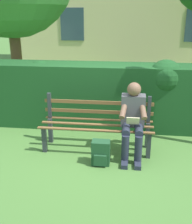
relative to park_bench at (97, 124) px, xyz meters
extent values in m
plane|color=#477533|center=(0.00, 0.07, -0.45)|extent=(60.00, 60.00, 0.00)
cube|color=#2D3338|center=(-0.86, 0.26, -0.22)|extent=(0.07, 0.07, 0.45)
cube|color=#2D3338|center=(0.86, 0.26, -0.22)|extent=(0.07, 0.07, 0.45)
cube|color=#2D3338|center=(-0.86, -0.11, -0.22)|extent=(0.07, 0.07, 0.45)
cube|color=#2D3338|center=(0.86, -0.11, -0.22)|extent=(0.07, 0.07, 0.45)
cube|color=brown|center=(0.00, -0.16, 0.01)|extent=(1.88, 0.06, 0.02)
cube|color=brown|center=(0.00, 0.07, 0.01)|extent=(1.88, 0.06, 0.02)
cube|color=brown|center=(0.00, 0.31, 0.01)|extent=(1.88, 0.06, 0.02)
cube|color=#2D3338|center=(-0.86, -0.15, 0.25)|extent=(0.06, 0.06, 0.44)
cube|color=#2D3338|center=(0.86, -0.15, 0.25)|extent=(0.06, 0.06, 0.44)
cube|color=brown|center=(0.00, -0.15, 0.16)|extent=(1.88, 0.02, 0.06)
cube|color=brown|center=(0.00, -0.15, 0.33)|extent=(1.88, 0.02, 0.06)
cube|color=#4C4C51|center=(-0.59, 0.05, 0.28)|extent=(0.38, 0.22, 0.52)
sphere|color=brown|center=(-0.59, 0.07, 0.64)|extent=(0.22, 0.22, 0.22)
cylinder|color=#232838|center=(-0.69, 0.26, 0.04)|extent=(0.13, 0.42, 0.13)
cylinder|color=#232838|center=(-0.49, 0.26, 0.04)|extent=(0.13, 0.42, 0.13)
cylinder|color=#232838|center=(-0.69, 0.47, -0.21)|extent=(0.12, 0.12, 0.47)
cylinder|color=#232838|center=(-0.49, 0.47, -0.21)|extent=(0.12, 0.12, 0.47)
cube|color=#232838|center=(-0.69, 0.55, -0.41)|extent=(0.10, 0.24, 0.07)
cube|color=#232838|center=(-0.49, 0.55, -0.41)|extent=(0.10, 0.24, 0.07)
cylinder|color=brown|center=(-0.74, 0.19, 0.34)|extent=(0.14, 0.32, 0.26)
cylinder|color=brown|center=(-0.44, 0.19, 0.34)|extent=(0.14, 0.32, 0.26)
cube|color=beige|center=(-0.59, 0.31, 0.21)|extent=(0.20, 0.07, 0.13)
cube|color=#19471E|center=(0.17, -1.00, 0.19)|extent=(4.52, 0.72, 1.28)
sphere|color=#19471E|center=(-1.18, -0.89, 0.64)|extent=(0.65, 0.65, 0.65)
sphere|color=#19471E|center=(1.30, -1.08, 0.57)|extent=(0.58, 0.58, 0.58)
cylinder|color=brown|center=(2.34, -2.42, 0.70)|extent=(0.27, 0.27, 2.30)
cube|color=#334756|center=(1.73, -6.53, 1.32)|extent=(0.90, 0.04, 1.20)
cube|color=#1E4728|center=(-0.12, 0.54, -0.25)|extent=(0.28, 0.18, 0.39)
cube|color=#1E4728|center=(-0.12, 0.65, -0.33)|extent=(0.20, 0.04, 0.17)
cylinder|color=#1E4728|center=(-0.20, 0.44, -0.23)|extent=(0.04, 0.04, 0.23)
cylinder|color=#1E4728|center=(-0.04, 0.44, -0.23)|extent=(0.04, 0.04, 0.23)
camera|label=1|loc=(-0.50, 4.28, 1.79)|focal=44.08mm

